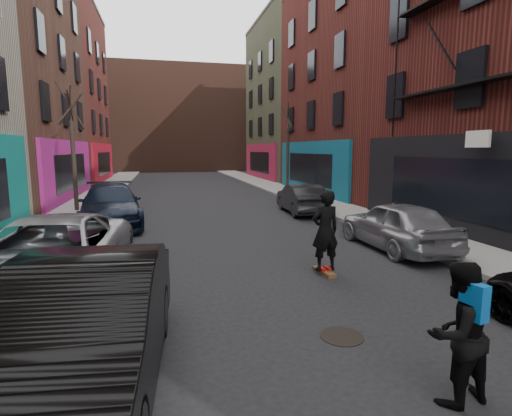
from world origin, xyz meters
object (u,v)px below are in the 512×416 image
parked_left_mid (82,332)px  parked_left_end (110,205)px  tree_left_far (72,141)px  pedestrian (458,333)px  tree_right_far (288,141)px  manhole (342,336)px  parked_left_far (50,258)px  parked_right_end (301,199)px  parked_right_far (396,225)px  skateboarder (325,231)px  skateboard (324,272)px

parked_left_mid → parked_left_end: (-1.03, 11.61, -0.03)m
tree_left_far → pedestrian: bearing=-66.0°
tree_right_far → manhole: size_ratio=9.71×
tree_right_far → pedestrian: bearing=-102.8°
parked_left_far → parked_right_end: (8.65, 8.96, -0.11)m
parked_left_mid → parked_right_end: parked_left_mid is taller
tree_right_far → parked_left_far: 20.72m
parked_right_far → manhole: 6.40m
parked_left_mid → skateboarder: 6.12m
parked_left_mid → parked_right_far: (7.80, 5.63, -0.09)m
tree_left_far → tree_right_far: (12.40, 6.00, 0.15)m
tree_left_far → skateboard: (7.75, -11.51, -3.33)m
parked_left_mid → parked_right_end: 14.75m
parked_left_far → manhole: size_ratio=8.25×
tree_right_far → parked_left_end: tree_right_far is taller
parked_left_mid → skateboard: bearing=43.3°
pedestrian → tree_left_far: bearing=-74.9°
tree_left_far → manhole: tree_left_far is taller
tree_left_far → manhole: size_ratio=9.29×
parked_left_mid → parked_right_end: bearing=64.4°
tree_right_far → parked_left_far: size_ratio=1.18×
tree_right_far → parked_left_mid: bearing=-113.8°
tree_left_far → parked_left_mid: (3.00, -15.36, -2.54)m
parked_left_end → pedestrian: pedestrian is taller
parked_right_end → skateboard: bearing=77.3°
tree_right_far → skateboard: tree_right_far is taller
parked_left_mid → skateboarder: skateboarder is taller
parked_left_far → skateboarder: (6.05, 0.02, 0.27)m
parked_right_end → pedestrian: (-3.03, -13.89, 0.18)m
parked_left_end → parked_right_end: size_ratio=1.32×
parked_right_end → skateboarder: skateboarder is taller
skateboarder → pedestrian: skateboarder is taller
pedestrian → skateboarder: bearing=-103.9°
parked_left_end → pedestrian: bearing=-74.1°
parked_right_far → pedestrian: size_ratio=2.54×
parked_left_far → parked_left_end: size_ratio=1.04×
tree_left_far → tree_right_far: 13.78m
parked_left_end → skateboard: (5.77, -7.76, -0.76)m
parked_left_far → skateboarder: skateboarder is taller
parked_left_far → parked_right_far: parked_left_far is taller
parked_left_far → manhole: parked_left_far is taller
parked_left_far → parked_left_end: 7.79m
tree_left_far → parked_left_end: tree_left_far is taller
parked_right_far → pedestrian: pedestrian is taller
tree_right_far → manhole: bearing=-105.3°
parked_right_end → parked_right_far: bearing=97.2°
parked_right_far → skateboard: 3.60m
tree_left_far → parked_left_mid: tree_left_far is taller
tree_right_far → parked_left_end: bearing=-136.9°
parked_left_end → pedestrian: size_ratio=3.21×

